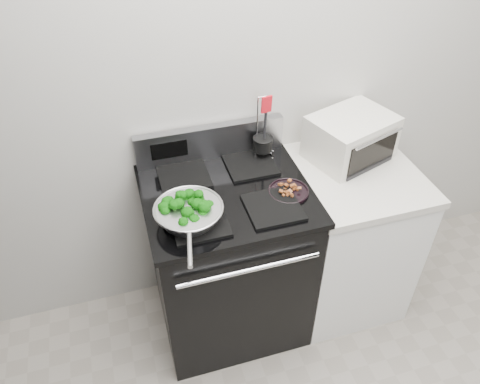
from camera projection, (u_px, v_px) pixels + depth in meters
name	position (u px, v px, depth m)	size (l,w,h in m)	color
back_wall	(266.00, 74.00, 2.25)	(4.00, 0.02, 2.70)	#B3B1A9
gas_range	(228.00, 258.00, 2.49)	(0.79, 0.69, 1.13)	black
counter	(344.00, 236.00, 2.66)	(0.62, 0.68, 0.92)	white
skillet	(189.00, 213.00, 2.01)	(0.31, 0.48, 0.07)	silver
broccoli_pile	(188.00, 209.00, 2.00)	(0.24, 0.24, 0.08)	black
bacon_plate	(289.00, 190.00, 2.18)	(0.19, 0.19, 0.04)	black
utensil_holder	(263.00, 147.00, 2.37)	(0.11, 0.11, 0.35)	silver
toaster_oven	(351.00, 137.00, 2.40)	(0.48, 0.42, 0.23)	silver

